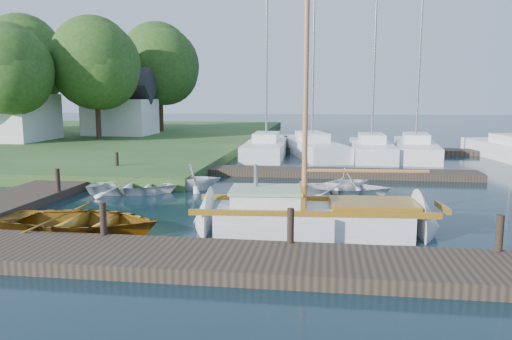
# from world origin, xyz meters

# --- Properties ---
(ground) EXTENTS (160.00, 160.00, 0.00)m
(ground) POSITION_xyz_m (0.00, 0.00, 0.00)
(ground) COLOR black
(ground) RESTS_ON ground
(near_dock) EXTENTS (18.00, 2.20, 0.30)m
(near_dock) POSITION_xyz_m (0.00, -6.00, 0.15)
(near_dock) COLOR #2C241C
(near_dock) RESTS_ON ground
(left_dock) EXTENTS (2.20, 18.00, 0.30)m
(left_dock) POSITION_xyz_m (-8.00, 2.00, 0.15)
(left_dock) COLOR #2C241C
(left_dock) RESTS_ON ground
(far_dock) EXTENTS (14.00, 1.60, 0.30)m
(far_dock) POSITION_xyz_m (2.00, 6.50, 0.15)
(far_dock) COLOR #2C241C
(far_dock) RESTS_ON ground
(pontoon) EXTENTS (30.00, 1.60, 0.30)m
(pontoon) POSITION_xyz_m (10.00, 16.00, 0.15)
(pontoon) COLOR #2C241C
(pontoon) RESTS_ON ground
(mooring_post_1) EXTENTS (0.16, 0.16, 0.80)m
(mooring_post_1) POSITION_xyz_m (-3.00, -5.00, 0.70)
(mooring_post_1) COLOR black
(mooring_post_1) RESTS_ON near_dock
(mooring_post_2) EXTENTS (0.16, 0.16, 0.80)m
(mooring_post_2) POSITION_xyz_m (1.50, -5.00, 0.70)
(mooring_post_2) COLOR black
(mooring_post_2) RESTS_ON near_dock
(mooring_post_3) EXTENTS (0.16, 0.16, 0.80)m
(mooring_post_3) POSITION_xyz_m (6.00, -5.00, 0.70)
(mooring_post_3) COLOR black
(mooring_post_3) RESTS_ON near_dock
(mooring_post_4) EXTENTS (0.16, 0.16, 0.80)m
(mooring_post_4) POSITION_xyz_m (-7.00, 0.00, 0.70)
(mooring_post_4) COLOR black
(mooring_post_4) RESTS_ON left_dock
(mooring_post_5) EXTENTS (0.16, 0.16, 0.80)m
(mooring_post_5) POSITION_xyz_m (-7.00, 5.00, 0.70)
(mooring_post_5) COLOR black
(mooring_post_5) RESTS_ON left_dock
(sailboat) EXTENTS (7.27, 2.48, 9.83)m
(sailboat) POSITION_xyz_m (2.08, -3.02, 0.34)
(sailboat) COLOR silver
(sailboat) RESTS_ON ground
(dinghy) EXTENTS (4.30, 3.09, 0.88)m
(dinghy) POSITION_xyz_m (-4.13, -4.02, 0.44)
(dinghy) COLOR brown
(dinghy) RESTS_ON ground
(tender_a) EXTENTS (3.59, 2.79, 0.68)m
(tender_a) POSITION_xyz_m (-4.85, 1.51, 0.34)
(tender_a) COLOR silver
(tender_a) RESTS_ON ground
(tender_b) EXTENTS (2.44, 2.23, 1.09)m
(tender_b) POSITION_xyz_m (-2.79, 2.48, 0.55)
(tender_b) COLOR silver
(tender_b) RESTS_ON ground
(tender_c) EXTENTS (3.50, 2.54, 0.71)m
(tender_c) POSITION_xyz_m (2.90, 2.03, 0.36)
(tender_c) COLOR silver
(tender_c) RESTS_ON ground
(tender_d) EXTENTS (2.56, 2.46, 1.04)m
(tender_d) POSITION_xyz_m (3.10, 2.69, 0.52)
(tender_d) COLOR silver
(tender_d) RESTS_ON ground
(marina_boat_0) EXTENTS (2.41, 8.21, 10.25)m
(marina_boat_0) POSITION_xyz_m (-1.30, 13.63, 0.56)
(marina_boat_0) COLOR silver
(marina_boat_0) RESTS_ON ground
(marina_boat_1) EXTENTS (4.66, 9.32, 10.01)m
(marina_boat_1) POSITION_xyz_m (1.41, 14.35, 0.56)
(marina_boat_1) COLOR silver
(marina_boat_1) RESTS_ON ground
(marina_boat_2) EXTENTS (2.20, 7.19, 11.18)m
(marina_boat_2) POSITION_xyz_m (4.89, 13.60, 0.58)
(marina_boat_2) COLOR silver
(marina_boat_2) RESTS_ON ground
(marina_boat_3) EXTENTS (3.00, 8.45, 11.01)m
(marina_boat_3) POSITION_xyz_m (7.49, 14.25, 0.57)
(marina_boat_3) COLOR silver
(marina_boat_3) RESTS_ON ground
(house_a) EXTENTS (6.30, 5.00, 6.29)m
(house_a) POSITION_xyz_m (-20.00, 16.00, 2.96)
(house_a) COLOR white
(house_a) RESTS_ON shore
(house_c) EXTENTS (5.25, 4.00, 5.28)m
(house_c) POSITION_xyz_m (-14.00, 22.00, 2.58)
(house_c) COLOR white
(house_c) RESTS_ON shore
(tree_2) EXTENTS (5.83, 5.75, 7.82)m
(tree_2) POSITION_xyz_m (-18.00, 14.05, 5.25)
(tree_2) COLOR #332114
(tree_2) RESTS_ON shore
(tree_3) EXTENTS (6.41, 6.38, 8.74)m
(tree_3) POSITION_xyz_m (-14.00, 18.05, 5.81)
(tree_3) COLOR #332114
(tree_3) RESTS_ON shore
(tree_4) EXTENTS (7.01, 7.01, 9.66)m
(tree_4) POSITION_xyz_m (-22.00, 22.05, 6.37)
(tree_4) COLOR #332114
(tree_4) RESTS_ON shore
(tree_7) EXTENTS (6.83, 6.83, 9.38)m
(tree_7) POSITION_xyz_m (-12.00, 26.05, 6.20)
(tree_7) COLOR #332114
(tree_7) RESTS_ON shore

